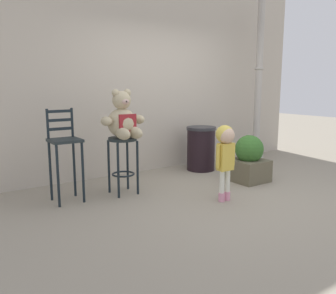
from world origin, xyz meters
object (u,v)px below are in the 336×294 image
bar_stool_with_teddy (123,154)px  trash_bin (201,148)px  teddy_bear (123,120)px  bar_chair_empty (65,148)px  child_walking (225,146)px  lamppost (258,98)px  planter_with_shrub (249,160)px

bar_stool_with_teddy → trash_bin: size_ratio=1.02×
teddy_bear → bar_chair_empty: size_ratio=0.55×
bar_chair_empty → teddy_bear: bearing=-12.1°
child_walking → lamppost: size_ratio=0.32×
bar_chair_empty → child_walking: bearing=-34.2°
bar_stool_with_teddy → planter_with_shrub: bar_stool_with_teddy is taller
trash_bin → bar_chair_empty: (-2.45, -0.33, 0.30)m
trash_bin → teddy_bear: bearing=-164.2°
trash_bin → planter_with_shrub: (0.14, -0.97, -0.05)m
teddy_bear → bar_chair_empty: teddy_bear is taller
teddy_bear → child_walking: (0.91, -0.96, -0.30)m
trash_bin → lamppost: 1.60m
teddy_bear → lamppost: size_ratio=0.21×
bar_stool_with_teddy → child_walking: bearing=-47.4°
child_walking → planter_with_shrub: bearing=-142.0°
lamppost → planter_with_shrub: 1.80m
child_walking → trash_bin: size_ratio=1.28×
trash_bin → planter_with_shrub: bearing=-81.9°
teddy_bear → lamppost: 3.13m
teddy_bear → lamppost: (3.09, 0.49, 0.22)m
child_walking → teddy_bear: bearing=-35.1°
bar_stool_with_teddy → planter_with_shrub: size_ratio=1.08×
teddy_bear → planter_with_shrub: teddy_bear is taller
bar_stool_with_teddy → child_walking: 1.35m
bar_chair_empty → planter_with_shrub: 2.69m
child_walking → planter_with_shrub: child_walking is taller
bar_stool_with_teddy → planter_with_shrub: 1.94m
bar_stool_with_teddy → teddy_bear: (0.00, -0.03, 0.45)m
child_walking → bar_chair_empty: bar_chair_empty is taller
trash_bin → bar_chair_empty: bar_chair_empty is taller
bar_chair_empty → planter_with_shrub: size_ratio=1.64×
teddy_bear → trash_bin: bearing=15.8°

